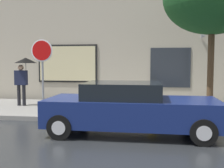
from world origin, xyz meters
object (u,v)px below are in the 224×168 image
object	(u,v)px
fire_hydrant	(153,105)
pedestrian_with_umbrella	(24,69)
parked_car	(130,108)
stop_sign	(42,62)

from	to	relation	value
fire_hydrant	pedestrian_with_umbrella	world-z (taller)	pedestrian_with_umbrella
fire_hydrant	parked_car	bearing A→B (deg)	-110.15
parked_car	stop_sign	xyz separation A→B (m)	(-3.12, 1.53, 1.27)
fire_hydrant	pedestrian_with_umbrella	distance (m)	5.61
fire_hydrant	pedestrian_with_umbrella	xyz separation A→B (m)	(-5.26, 1.56, 1.16)
parked_car	stop_sign	distance (m)	3.70
parked_car	stop_sign	world-z (taller)	stop_sign
parked_car	pedestrian_with_umbrella	distance (m)	5.75
parked_car	pedestrian_with_umbrella	xyz separation A→B (m)	(-4.64, 3.25, 0.99)
parked_car	fire_hydrant	size ratio (longest dim) A/B	5.91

